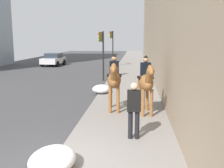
{
  "coord_description": "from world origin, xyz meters",
  "views": [
    {
      "loc": [
        -5.73,
        -2.01,
        3.08
      ],
      "look_at": [
        4.0,
        -1.14,
        1.4
      ],
      "focal_mm": 42.55,
      "sensor_mm": 36.0,
      "label": 1
    }
  ],
  "objects_px": {
    "mounted_horse_near": "(114,79)",
    "pedestrian_greeting": "(134,107)",
    "car_near_lane": "(53,59)",
    "traffic_light_near_curb": "(102,48)",
    "traffic_light_far_curb": "(112,43)",
    "mounted_horse_far": "(146,82)"
  },
  "relations": [
    {
      "from": "mounted_horse_near",
      "to": "pedestrian_greeting",
      "type": "distance_m",
      "value": 3.21
    },
    {
      "from": "mounted_horse_near",
      "to": "car_near_lane",
      "type": "height_order",
      "value": "mounted_horse_near"
    },
    {
      "from": "traffic_light_near_curb",
      "to": "car_near_lane",
      "type": "bearing_deg",
      "value": 33.73
    },
    {
      "from": "car_near_lane",
      "to": "traffic_light_far_curb",
      "type": "bearing_deg",
      "value": 81.06
    },
    {
      "from": "car_near_lane",
      "to": "pedestrian_greeting",
      "type": "bearing_deg",
      "value": 24.87
    },
    {
      "from": "mounted_horse_far",
      "to": "traffic_light_near_curb",
      "type": "xyz_separation_m",
      "value": [
        8.95,
        2.85,
        1.0
      ]
    },
    {
      "from": "traffic_light_near_curb",
      "to": "mounted_horse_far",
      "type": "bearing_deg",
      "value": -162.31
    },
    {
      "from": "mounted_horse_near",
      "to": "pedestrian_greeting",
      "type": "bearing_deg",
      "value": 11.57
    },
    {
      "from": "mounted_horse_far",
      "to": "car_near_lane",
      "type": "xyz_separation_m",
      "value": [
        19.3,
        9.77,
        -0.67
      ]
    },
    {
      "from": "mounted_horse_far",
      "to": "pedestrian_greeting",
      "type": "distance_m",
      "value": 2.73
    },
    {
      "from": "mounted_horse_near",
      "to": "mounted_horse_far",
      "type": "height_order",
      "value": "mounted_horse_near"
    },
    {
      "from": "mounted_horse_far",
      "to": "traffic_light_near_curb",
      "type": "relative_size",
      "value": 0.65
    },
    {
      "from": "pedestrian_greeting",
      "to": "mounted_horse_near",
      "type": "bearing_deg",
      "value": 14.89
    },
    {
      "from": "pedestrian_greeting",
      "to": "traffic_light_far_curb",
      "type": "relative_size",
      "value": 0.44
    },
    {
      "from": "traffic_light_far_curb",
      "to": "mounted_horse_near",
      "type": "bearing_deg",
      "value": -174.62
    },
    {
      "from": "car_near_lane",
      "to": "traffic_light_far_curb",
      "type": "relative_size",
      "value": 1.02
    },
    {
      "from": "mounted_horse_near",
      "to": "mounted_horse_far",
      "type": "xyz_separation_m",
      "value": [
        -0.41,
        -1.27,
        -0.01
      ]
    },
    {
      "from": "traffic_light_near_curb",
      "to": "traffic_light_far_curb",
      "type": "xyz_separation_m",
      "value": [
        9.05,
        0.08,
        0.16
      ]
    },
    {
      "from": "mounted_horse_near",
      "to": "traffic_light_far_curb",
      "type": "xyz_separation_m",
      "value": [
        17.59,
        1.66,
        1.16
      ]
    },
    {
      "from": "traffic_light_far_curb",
      "to": "mounted_horse_far",
      "type": "bearing_deg",
      "value": -170.75
    },
    {
      "from": "mounted_horse_far",
      "to": "mounted_horse_near",
      "type": "bearing_deg",
      "value": -115.62
    },
    {
      "from": "mounted_horse_far",
      "to": "traffic_light_near_curb",
      "type": "distance_m",
      "value": 9.44
    }
  ]
}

